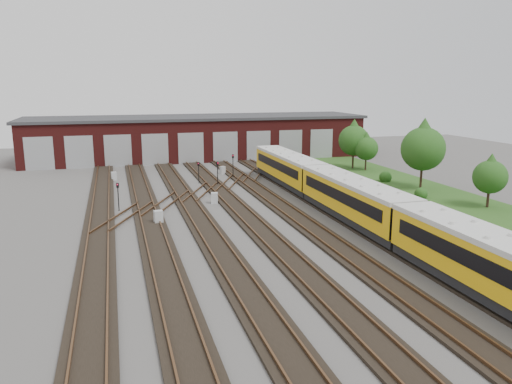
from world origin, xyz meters
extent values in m
plane|color=#43403E|center=(0.00, 0.00, 0.00)|extent=(120.00, 120.00, 0.00)
cube|color=black|center=(-14.00, 0.00, 0.09)|extent=(2.40, 70.00, 0.18)
cube|color=brown|center=(-14.72, 0.00, 0.26)|extent=(0.10, 70.00, 0.15)
cube|color=brown|center=(-13.28, 0.00, 0.26)|extent=(0.10, 70.00, 0.15)
cube|color=black|center=(-10.00, 0.00, 0.09)|extent=(2.40, 70.00, 0.18)
cube|color=brown|center=(-10.72, 0.00, 0.26)|extent=(0.10, 70.00, 0.15)
cube|color=brown|center=(-9.28, 0.00, 0.26)|extent=(0.10, 70.00, 0.15)
cube|color=black|center=(-6.00, 0.00, 0.09)|extent=(2.40, 70.00, 0.18)
cube|color=brown|center=(-6.72, 0.00, 0.26)|extent=(0.10, 70.00, 0.15)
cube|color=brown|center=(-5.28, 0.00, 0.26)|extent=(0.10, 70.00, 0.15)
cube|color=black|center=(-2.00, 0.00, 0.09)|extent=(2.40, 70.00, 0.18)
cube|color=brown|center=(-2.72, 0.00, 0.26)|extent=(0.10, 70.00, 0.15)
cube|color=brown|center=(-1.28, 0.00, 0.26)|extent=(0.10, 70.00, 0.15)
cube|color=black|center=(2.00, 0.00, 0.09)|extent=(2.40, 70.00, 0.18)
cube|color=brown|center=(1.28, 0.00, 0.26)|extent=(0.10, 70.00, 0.15)
cube|color=brown|center=(2.72, 0.00, 0.26)|extent=(0.10, 70.00, 0.15)
cube|color=black|center=(6.00, 0.00, 0.09)|extent=(2.40, 70.00, 0.18)
cube|color=brown|center=(5.28, 0.00, 0.26)|extent=(0.10, 70.00, 0.15)
cube|color=brown|center=(6.72, 0.00, 0.26)|extent=(0.10, 70.00, 0.15)
cube|color=black|center=(10.00, 0.00, 0.09)|extent=(2.40, 70.00, 0.18)
cube|color=brown|center=(9.28, 0.00, 0.26)|extent=(0.10, 70.00, 0.15)
cube|color=brown|center=(10.72, 0.00, 0.26)|extent=(0.10, 70.00, 0.15)
cube|color=black|center=(14.00, 0.00, 0.09)|extent=(2.40, 70.00, 0.18)
cube|color=brown|center=(13.28, 0.00, 0.26)|extent=(0.10, 70.00, 0.15)
cube|color=brown|center=(14.72, 0.00, 0.26)|extent=(0.10, 70.00, 0.15)
cube|color=brown|center=(-8.00, 10.00, 0.26)|extent=(5.40, 9.62, 0.15)
cube|color=brown|center=(-4.00, 14.00, 0.26)|extent=(5.40, 9.62, 0.15)
cube|color=brown|center=(0.00, 18.00, 0.26)|extent=(5.40, 9.62, 0.15)
cube|color=brown|center=(-12.00, 6.00, 0.26)|extent=(5.40, 9.62, 0.15)
cube|color=brown|center=(4.00, 22.00, 0.26)|extent=(5.40, 9.62, 0.15)
cube|color=#4F1413|center=(0.00, 40.00, 3.00)|extent=(50.00, 12.00, 6.00)
cube|color=#313134|center=(0.00, 40.00, 6.15)|extent=(51.00, 12.50, 0.40)
cube|color=#95979A|center=(-22.00, 33.98, 2.20)|extent=(3.60, 0.12, 4.40)
cube|color=#95979A|center=(-17.00, 33.98, 2.20)|extent=(3.60, 0.12, 4.40)
cube|color=#95979A|center=(-12.00, 33.98, 2.20)|extent=(3.60, 0.12, 4.40)
cube|color=#95979A|center=(-7.00, 33.98, 2.20)|extent=(3.60, 0.12, 4.40)
cube|color=#95979A|center=(-2.00, 33.98, 2.20)|extent=(3.60, 0.12, 4.40)
cube|color=#95979A|center=(3.00, 33.98, 2.20)|extent=(3.60, 0.12, 4.40)
cube|color=#95979A|center=(8.00, 33.98, 2.20)|extent=(3.60, 0.12, 4.40)
cube|color=#95979A|center=(13.00, 33.98, 2.20)|extent=(3.60, 0.12, 4.40)
cube|color=#95979A|center=(18.00, 33.98, 2.20)|extent=(3.60, 0.12, 4.40)
cube|color=#234B19|center=(19.00, 10.00, 0.03)|extent=(8.00, 55.00, 0.05)
cube|color=black|center=(6.00, -16.50, 0.64)|extent=(2.43, 15.72, 0.63)
cube|color=#D9C10B|center=(6.00, -16.50, 2.11)|extent=(2.74, 15.72, 2.31)
cube|color=silver|center=(6.00, -16.50, 3.42)|extent=(2.85, 15.72, 0.31)
cube|color=black|center=(4.62, -16.50, 2.37)|extent=(0.08, 13.83, 0.89)
cube|color=black|center=(6.00, -0.50, 0.64)|extent=(2.43, 15.72, 0.63)
cube|color=#D9C10B|center=(6.00, -0.50, 2.11)|extent=(2.74, 15.72, 2.31)
cube|color=silver|center=(6.00, -0.50, 3.42)|extent=(2.85, 15.72, 0.31)
cube|color=black|center=(4.62, -0.50, 2.37)|extent=(0.08, 13.83, 0.89)
cube|color=black|center=(7.38, -0.50, 2.37)|extent=(0.08, 13.83, 0.89)
cube|color=black|center=(6.00, 15.50, 0.64)|extent=(2.43, 15.72, 0.63)
cube|color=#D9C10B|center=(6.00, 15.50, 2.11)|extent=(2.74, 15.72, 2.31)
cube|color=silver|center=(6.00, 15.50, 3.42)|extent=(2.85, 15.72, 0.31)
cube|color=black|center=(4.62, 15.50, 2.37)|extent=(0.08, 13.83, 0.89)
cube|color=black|center=(7.38, 15.50, 2.37)|extent=(0.08, 13.83, 0.89)
cylinder|color=black|center=(-12.39, 8.82, 1.06)|extent=(0.09, 0.09, 2.12)
cube|color=black|center=(-12.39, 8.82, 2.34)|extent=(0.24, 0.17, 0.44)
sphere|color=red|center=(-12.39, 8.73, 2.42)|extent=(0.11, 0.11, 0.11)
cylinder|color=black|center=(1.09, 21.23, 1.24)|extent=(0.09, 0.09, 2.48)
cube|color=black|center=(1.09, 21.23, 2.70)|extent=(0.24, 0.16, 0.45)
sphere|color=red|center=(1.09, 21.14, 2.79)|extent=(0.11, 0.11, 0.11)
cylinder|color=black|center=(-3.36, 19.44, 1.00)|extent=(0.09, 0.09, 2.01)
cube|color=black|center=(-3.36, 19.44, 2.22)|extent=(0.25, 0.20, 0.43)
sphere|color=red|center=(-3.36, 19.35, 2.31)|extent=(0.10, 0.10, 0.10)
cylinder|color=black|center=(-1.57, 17.50, 1.13)|extent=(0.09, 0.09, 2.25)
cube|color=black|center=(-1.57, 17.50, 2.48)|extent=(0.26, 0.21, 0.45)
sphere|color=red|center=(-1.57, 17.41, 2.57)|extent=(0.11, 0.11, 0.11)
cube|color=#B2B6B8|center=(-9.37, 3.41, 0.57)|extent=(0.75, 0.66, 1.14)
cube|color=#B2B6B8|center=(-12.71, 24.05, 0.49)|extent=(0.64, 0.56, 0.98)
cube|color=#B2B6B8|center=(-3.59, 9.21, 0.53)|extent=(0.73, 0.65, 1.05)
cube|color=#B2B6B8|center=(0.51, 24.53, 0.49)|extent=(0.73, 0.67, 0.99)
cube|color=#B2B6B8|center=(9.41, 7.99, 0.43)|extent=(0.57, 0.50, 0.86)
cylinder|color=black|center=(18.22, 23.81, 1.03)|extent=(0.24, 0.24, 2.07)
sphere|color=#1C4A15|center=(18.22, 23.81, 3.79)|extent=(4.02, 4.02, 4.02)
cone|color=#1C4A15|center=(18.22, 23.81, 5.22)|extent=(3.44, 3.44, 2.87)
cylinder|color=black|center=(19.16, 22.00, 0.79)|extent=(0.21, 0.21, 1.59)
sphere|color=#1C4A15|center=(19.16, 22.00, 2.91)|extent=(3.08, 3.08, 3.08)
cone|color=#1C4A15|center=(19.16, 22.00, 4.01)|extent=(2.64, 2.64, 2.20)
cylinder|color=black|center=(19.15, 9.62, 1.19)|extent=(0.25, 0.25, 2.39)
sphere|color=#1C4A15|center=(19.15, 9.62, 4.38)|extent=(4.65, 4.65, 4.65)
cone|color=#1C4A15|center=(19.15, 9.62, 6.04)|extent=(3.98, 3.98, 3.32)
cylinder|color=black|center=(20.24, 0.71, 0.78)|extent=(0.23, 0.23, 1.57)
sphere|color=#1C4A15|center=(20.24, 0.71, 2.88)|extent=(3.05, 3.05, 3.05)
cone|color=#1C4A15|center=(20.24, 0.71, 3.97)|extent=(2.61, 2.61, 2.18)
sphere|color=#1C4A15|center=(16.59, 5.72, 0.65)|extent=(1.29, 1.29, 1.29)
sphere|color=#1C4A15|center=(17.71, 14.46, 0.72)|extent=(1.44, 1.44, 1.44)
sphere|color=#1C4A15|center=(21.66, 34.60, 0.59)|extent=(1.18, 1.18, 1.18)
camera|label=1|loc=(-12.50, -36.26, 11.16)|focal=35.00mm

